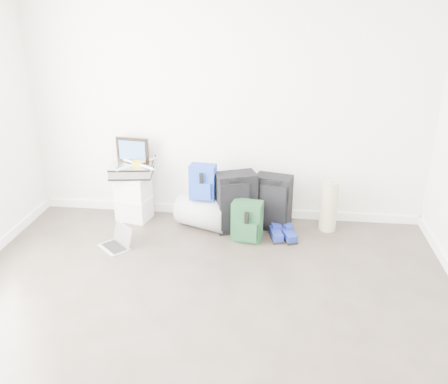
# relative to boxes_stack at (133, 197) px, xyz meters

# --- Properties ---
(ground) EXTENTS (5.00, 5.00, 0.00)m
(ground) POSITION_rel_boxes_stack_xyz_m (1.06, -2.26, -0.27)
(ground) COLOR #332D25
(ground) RESTS_ON ground
(room_envelope) EXTENTS (4.52, 5.02, 2.71)m
(room_envelope) POSITION_rel_boxes_stack_xyz_m (1.06, -2.24, 1.45)
(room_envelope) COLOR white
(room_envelope) RESTS_ON ground
(boxes_stack) EXTENTS (0.43, 0.38, 0.54)m
(boxes_stack) POSITION_rel_boxes_stack_xyz_m (0.00, 0.00, 0.00)
(boxes_stack) COLOR silver
(boxes_stack) RESTS_ON ground
(briefcase) EXTENTS (0.50, 0.40, 0.13)m
(briefcase) POSITION_rel_boxes_stack_xyz_m (0.00, 0.00, 0.33)
(briefcase) COLOR #B2B2B7
(briefcase) RESTS_ON boxes_stack
(painting) EXTENTS (0.38, 0.07, 0.29)m
(painting) POSITION_rel_boxes_stack_xyz_m (-0.00, 0.10, 0.54)
(painting) COLOR black
(painting) RESTS_ON briefcase
(drone) EXTENTS (0.49, 0.49, 0.05)m
(drone) POSITION_rel_boxes_stack_xyz_m (0.08, -0.02, 0.43)
(drone) COLOR gold
(drone) RESTS_ON briefcase
(duffel_bag) EXTENTS (0.68, 0.56, 0.36)m
(duffel_bag) POSITION_rel_boxes_stack_xyz_m (0.85, -0.12, -0.09)
(duffel_bag) COLOR gray
(duffel_bag) RESTS_ON ground
(blue_backpack) EXTENTS (0.29, 0.23, 0.39)m
(blue_backpack) POSITION_rel_boxes_stack_xyz_m (0.85, -0.15, 0.28)
(blue_backpack) COLOR #173F97
(blue_backpack) RESTS_ON duffel_bag
(large_suitcase) EXTENTS (0.49, 0.41, 0.67)m
(large_suitcase) POSITION_rel_boxes_stack_xyz_m (1.21, -0.15, 0.06)
(large_suitcase) COLOR black
(large_suitcase) RESTS_ON ground
(green_backpack) EXTENTS (0.34, 0.27, 0.44)m
(green_backpack) POSITION_rel_boxes_stack_xyz_m (1.35, -0.37, -0.06)
(green_backpack) COLOR #13361E
(green_backpack) RESTS_ON ground
(carry_on) EXTENTS (0.44, 0.34, 0.62)m
(carry_on) POSITION_rel_boxes_stack_xyz_m (1.62, -0.05, 0.04)
(carry_on) COLOR black
(carry_on) RESTS_ON ground
(shoes) EXTENTS (0.32, 0.31, 0.10)m
(shoes) POSITION_rel_boxes_stack_xyz_m (1.73, -0.31, -0.22)
(shoes) COLOR black
(shoes) RESTS_ON ground
(rolled_rug) EXTENTS (0.19, 0.19, 0.58)m
(rolled_rug) POSITION_rel_boxes_stack_xyz_m (2.23, -0.02, 0.02)
(rolled_rug) COLOR tan
(rolled_rug) RESTS_ON ground
(laptop) EXTENTS (0.40, 0.39, 0.23)m
(laptop) POSITION_rel_boxes_stack_xyz_m (0.02, -0.69, -0.21)
(laptop) COLOR silver
(laptop) RESTS_ON ground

